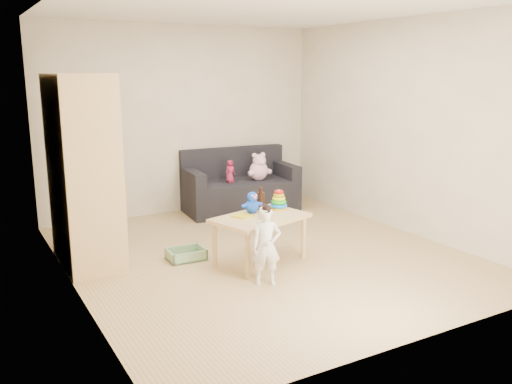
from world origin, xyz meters
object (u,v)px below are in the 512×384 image
play_table (260,239)px  toddler (266,247)px  sofa (240,195)px  wardrobe (83,171)px

play_table → toddler: bearing=-114.5°
toddler → sofa: bearing=90.6°
toddler → wardrobe: bearing=155.9°
wardrobe → sofa: wardrobe is taller
sofa → play_table: bearing=-107.1°
wardrobe → sofa: bearing=25.1°
wardrobe → sofa: (2.40, 1.12, -0.75)m
sofa → toddler: toddler is taller
sofa → wardrobe: bearing=-149.5°
sofa → play_table: (-0.84, -2.03, 0.03)m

